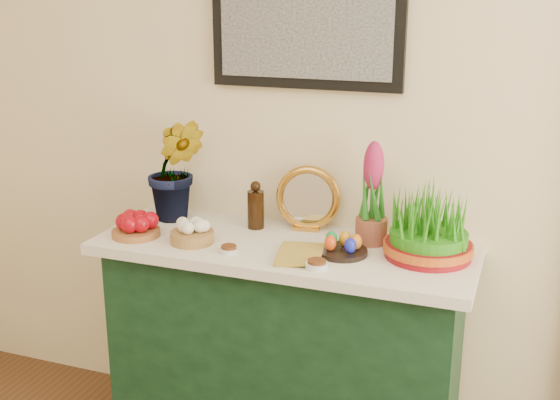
# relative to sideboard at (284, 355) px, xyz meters

# --- Properties ---
(sideboard) EXTENTS (1.30, 0.45, 0.85)m
(sideboard) POSITION_rel_sideboard_xyz_m (0.00, 0.00, 0.00)
(sideboard) COLOR #153B20
(sideboard) RESTS_ON ground
(tablecloth) EXTENTS (1.40, 0.55, 0.04)m
(tablecloth) POSITION_rel_sideboard_xyz_m (0.00, 0.00, 0.45)
(tablecloth) COLOR white
(tablecloth) RESTS_ON sideboard
(hyacinth_green) EXTENTS (0.34, 0.32, 0.55)m
(hyacinth_green) POSITION_rel_sideboard_xyz_m (-0.50, 0.11, 0.74)
(hyacinth_green) COLOR #226F1C
(hyacinth_green) RESTS_ON tablecloth
(apple_bowl) EXTENTS (0.20, 0.20, 0.09)m
(apple_bowl) POSITION_rel_sideboard_xyz_m (-0.56, -0.12, 0.50)
(apple_bowl) COLOR #975B30
(apple_bowl) RESTS_ON tablecloth
(garlic_basket) EXTENTS (0.20, 0.20, 0.09)m
(garlic_basket) POSITION_rel_sideboard_xyz_m (-0.32, -0.11, 0.50)
(garlic_basket) COLOR #A37541
(garlic_basket) RESTS_ON tablecloth
(vinegar_cruet) EXTENTS (0.07, 0.07, 0.19)m
(vinegar_cruet) POSITION_rel_sideboard_xyz_m (-0.16, 0.12, 0.55)
(vinegar_cruet) COLOR black
(vinegar_cruet) RESTS_ON tablecloth
(mirror) EXTENTS (0.26, 0.09, 0.25)m
(mirror) POSITION_rel_sideboard_xyz_m (0.03, 0.18, 0.59)
(mirror) COLOR gold
(mirror) RESTS_ON tablecloth
(book) EXTENTS (0.18, 0.23, 0.03)m
(book) POSITION_rel_sideboard_xyz_m (0.02, -0.13, 0.48)
(book) COLOR #B59432
(book) RESTS_ON tablecloth
(spice_dish_left) EXTENTS (0.07, 0.07, 0.03)m
(spice_dish_left) POSITION_rel_sideboard_xyz_m (-0.15, -0.16, 0.48)
(spice_dish_left) COLOR silver
(spice_dish_left) RESTS_ON tablecloth
(spice_dish_right) EXTENTS (0.08, 0.08, 0.03)m
(spice_dish_right) POSITION_rel_sideboard_xyz_m (0.18, -0.19, 0.48)
(spice_dish_right) COLOR silver
(spice_dish_right) RESTS_ON tablecloth
(egg_plate) EXTENTS (0.21, 0.21, 0.07)m
(egg_plate) POSITION_rel_sideboard_xyz_m (0.23, -0.04, 0.49)
(egg_plate) COLOR black
(egg_plate) RESTS_ON tablecloth
(hyacinth_pink) EXTENTS (0.12, 0.12, 0.38)m
(hyacinth_pink) POSITION_rel_sideboard_xyz_m (0.30, 0.11, 0.64)
(hyacinth_pink) COLOR #954E38
(hyacinth_pink) RESTS_ON tablecloth
(wheatgrass_sabzeh) EXTENTS (0.31, 0.31, 0.25)m
(wheatgrass_sabzeh) POSITION_rel_sideboard_xyz_m (0.52, 0.04, 0.58)
(wheatgrass_sabzeh) COLOR maroon
(wheatgrass_sabzeh) RESTS_ON tablecloth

